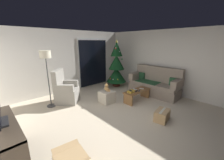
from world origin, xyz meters
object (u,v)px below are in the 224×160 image
remote_white (142,89)px  media_shelf (4,150)px  couch (155,84)px  christmas_tree (116,66)px  cardboard_box_taped_mid_floor (162,115)px  teddy_bear_cream_by_tree (105,88)px  coffee_table (137,94)px  remote_silver (135,89)px  armchair (66,91)px  remote_graphite (139,91)px  ottoman (107,97)px  teddy_bear_honey (107,88)px  cell_phone (131,91)px  book_stack (131,91)px  remote_black (136,91)px  floor_lamp (46,60)px

remote_white → media_shelf: size_ratio=0.11×
couch → christmas_tree: 1.90m
remote_white → cardboard_box_taped_mid_floor: 1.48m
teddy_bear_cream_by_tree → coffee_table: bearing=-84.3°
remote_silver → armchair: bearing=144.7°
couch → remote_white: bearing=177.1°
remote_graphite → christmas_tree: christmas_tree is taller
media_shelf → ottoman: (2.92, 0.89, -0.19)m
cardboard_box_taped_mid_floor → teddy_bear_honey: bearing=99.5°
cell_phone → armchair: bearing=152.0°
coffee_table → cell_phone: 0.42m
ottoman → cell_phone: bearing=-50.5°
book_stack → teddy_bear_cream_by_tree: size_ratio=0.97×
book_stack → teddy_bear_honey: teddy_bear_honey is taller
coffee_table → armchair: bearing=139.2°
remote_black → ottoman: bearing=39.1°
remote_white → remote_black: same height
remote_graphite → floor_lamp: floor_lamp is taller
book_stack → remote_graphite: bearing=-15.5°
coffee_table → ottoman: size_ratio=2.50×
book_stack → media_shelf: 3.47m
ottoman → teddy_bear_honey: (0.01, -0.01, 0.32)m
remote_white → floor_lamp: floor_lamp is taller
cell_phone → remote_silver: bearing=33.0°
couch → book_stack: bearing=177.3°
couch → christmas_tree: (-0.37, 1.79, 0.53)m
christmas_tree → teddy_bear_cream_by_tree: christmas_tree is taller
media_shelf → remote_black: bearing=3.2°
coffee_table → couch: bearing=-3.3°
remote_silver → floor_lamp: (-2.39, 1.55, 1.10)m
floor_lamp → teddy_bear_honey: 2.08m
coffee_table → armchair: armchair is taller
remote_graphite → media_shelf: (-3.79, -0.17, -0.01)m
cardboard_box_taped_mid_floor → book_stack: bearing=80.3°
remote_black → cardboard_box_taped_mid_floor: remote_black is taller
armchair → teddy_bear_cream_by_tree: (1.73, -0.08, -0.28)m
cell_phone → remote_black: bearing=5.6°
coffee_table → media_shelf: media_shelf is taller
couch → remote_graphite: (-1.06, -0.03, 0.00)m
armchair → media_shelf: bearing=-135.6°
couch → media_shelf: couch is taller
remote_white → cell_phone: size_ratio=1.08×
remote_silver → teddy_bear_cream_by_tree: size_ratio=0.55×
teddy_bear_cream_by_tree → book_stack: bearing=-97.0°
remote_white → book_stack: (-0.57, 0.03, 0.03)m
remote_graphite → cardboard_box_taped_mid_floor: remote_graphite is taller
remote_black → couch: bearing=-99.3°
media_shelf → teddy_bear_honey: 3.06m
coffee_table → teddy_bear_honey: size_ratio=3.86×
ottoman → teddy_bear_honey: size_ratio=1.54×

